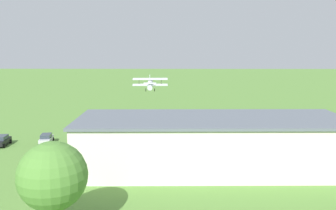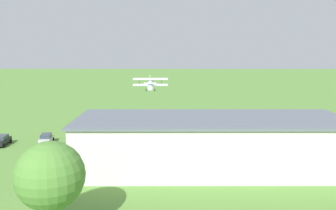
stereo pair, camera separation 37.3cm
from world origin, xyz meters
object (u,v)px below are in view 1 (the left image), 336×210
(biplane, at_px, (150,83))
(car_black, at_px, (2,140))
(person_crossing_taxiway, at_px, (296,135))
(hangar, at_px, (212,143))
(person_walking_on_apron, at_px, (297,139))
(car_red, at_px, (81,142))
(tree_behind_hangar_left, at_px, (53,176))
(car_silver, at_px, (46,139))

(biplane, xyz_separation_m, car_black, (22.96, 20.97, -7.27))
(biplane, height_order, person_crossing_taxiway, biplane)
(hangar, distance_m, person_walking_on_apron, 20.03)
(car_black, bearing_deg, car_red, 177.69)
(hangar, xyz_separation_m, person_crossing_taxiway, (-16.42, -15.18, -2.65))
(car_black, relative_size, person_crossing_taxiway, 2.69)
(biplane, relative_size, person_walking_on_apron, 4.84)
(car_black, height_order, person_walking_on_apron, car_black)
(car_red, bearing_deg, car_black, -2.31)
(car_red, relative_size, tree_behind_hangar_left, 0.53)
(car_red, xyz_separation_m, car_silver, (6.29, -1.93, -0.03))
(car_silver, height_order, tree_behind_hangar_left, tree_behind_hangar_left)
(tree_behind_hangar_left, bearing_deg, person_crossing_taxiway, -134.03)
(biplane, bearing_deg, car_silver, 50.46)
(person_crossing_taxiway, bearing_deg, hangar, 42.75)
(hangar, xyz_separation_m, car_silver, (26.17, -11.97, -2.60))
(hangar, xyz_separation_m, tree_behind_hangar_left, (14.97, 17.29, 1.91))
(biplane, xyz_separation_m, tree_behind_hangar_left, (4.96, 48.84, -2.79))
(hangar, relative_size, car_silver, 8.33)
(car_silver, xyz_separation_m, car_black, (6.80, 1.40, 0.03))
(hangar, relative_size, car_black, 8.31)
(car_silver, height_order, car_black, car_black)
(biplane, height_order, car_red, biplane)
(car_black, bearing_deg, person_crossing_taxiway, -174.67)
(car_silver, bearing_deg, tree_behind_hangar_left, 110.94)
(hangar, height_order, biplane, biplane)
(car_black, height_order, tree_behind_hangar_left, tree_behind_hangar_left)
(hangar, relative_size, biplane, 4.47)
(car_silver, bearing_deg, biplane, -129.54)
(car_black, distance_m, person_walking_on_apron, 48.58)
(hangar, bearing_deg, tree_behind_hangar_left, 49.11)
(person_crossing_taxiway, bearing_deg, biplane, -31.75)
(person_crossing_taxiway, bearing_deg, car_red, 8.06)
(car_red, bearing_deg, biplane, -114.65)
(car_silver, distance_m, car_black, 6.95)
(car_red, distance_m, tree_behind_hangar_left, 28.13)
(hangar, bearing_deg, car_red, -26.80)
(car_red, xyz_separation_m, tree_behind_hangar_left, (-4.91, 27.34, 4.49))
(car_black, bearing_deg, biplane, -137.59)
(biplane, distance_m, car_black, 31.94)
(car_red, height_order, person_walking_on_apron, car_red)
(car_red, xyz_separation_m, person_crossing_taxiway, (-36.31, -5.14, -0.08))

